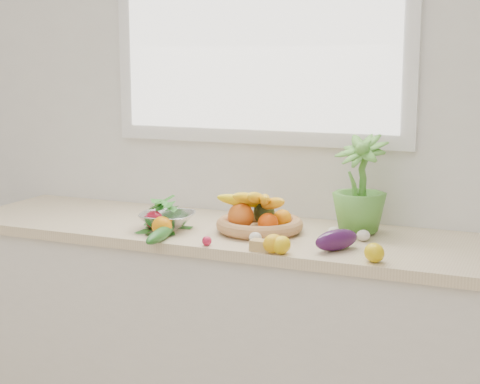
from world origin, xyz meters
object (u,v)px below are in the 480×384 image
at_px(apple, 154,219).
at_px(potted_herb, 360,183).
at_px(eggplant, 337,240).
at_px(colander_with_spinach, 167,215).
at_px(cucumber, 160,234).
at_px(fruit_basket, 259,219).

distance_m(apple, potted_herb, 0.80).
distance_m(eggplant, colander_with_spinach, 0.68).
distance_m(potted_herb, colander_with_spinach, 0.74).
distance_m(eggplant, cucumber, 0.63).
distance_m(apple, colander_with_spinach, 0.06).
relative_size(eggplant, colander_with_spinach, 0.77).
relative_size(eggplant, cucumber, 0.73).
bearing_deg(eggplant, potted_herb, 88.39).
relative_size(apple, potted_herb, 0.19).
xyz_separation_m(eggplant, cucumber, (-0.62, -0.12, -0.01)).
xyz_separation_m(cucumber, fruit_basket, (0.28, 0.27, 0.03)).
distance_m(apple, fruit_basket, 0.41).
xyz_separation_m(eggplant, colander_with_spinach, (-0.68, 0.04, 0.02)).
relative_size(apple, colander_with_spinach, 0.30).
height_order(apple, fruit_basket, fruit_basket).
bearing_deg(apple, fruit_basket, 14.92).
xyz_separation_m(apple, cucumber, (0.12, -0.16, -0.01)).
height_order(apple, eggplant, eggplant).
bearing_deg(eggplant, fruit_basket, 156.87).
distance_m(cucumber, colander_with_spinach, 0.18).
height_order(apple, potted_herb, potted_herb).
height_order(fruit_basket, colander_with_spinach, fruit_basket).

